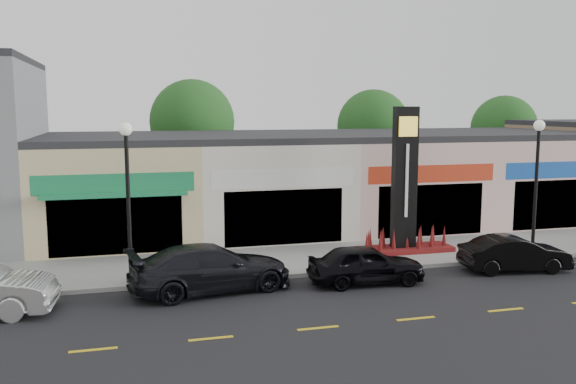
% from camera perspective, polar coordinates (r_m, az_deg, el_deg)
% --- Properties ---
extents(ground, '(120.00, 120.00, 0.00)m').
position_cam_1_polar(ground, '(21.12, 8.18, -9.00)').
color(ground, black).
rests_on(ground, ground).
extents(sidewalk, '(52.00, 4.30, 0.15)m').
position_cam_1_polar(sidewalk, '(25.01, 4.26, -6.07)').
color(sidewalk, gray).
rests_on(sidewalk, ground).
extents(curb, '(52.00, 0.20, 0.15)m').
position_cam_1_polar(curb, '(22.97, 6.12, -7.37)').
color(curb, gray).
rests_on(curb, ground).
extents(shop_beige, '(7.00, 10.85, 4.80)m').
position_cam_1_polar(shop_beige, '(30.25, -15.71, 0.58)').
color(shop_beige, '#C8BB7F').
rests_on(shop_beige, ground).
extents(shop_cream, '(7.00, 10.01, 4.80)m').
position_cam_1_polar(shop_cream, '(30.95, -2.65, 1.03)').
color(shop_cream, beige).
rests_on(shop_cream, ground).
extents(shop_pink_w, '(7.00, 10.01, 4.80)m').
position_cam_1_polar(shop_pink_w, '(33.14, 9.27, 1.40)').
color(shop_pink_w, '#CAA299').
rests_on(shop_pink_w, ground).
extents(shop_pink_e, '(7.00, 10.01, 4.80)m').
position_cam_1_polar(shop_pink_e, '(36.55, 19.34, 1.66)').
color(shop_pink_e, '#CAA299').
rests_on(shop_pink_e, ground).
extents(tree_rear_west, '(5.20, 5.20, 7.83)m').
position_cam_1_polar(tree_rear_west, '(38.28, -8.94, 6.51)').
color(tree_rear_west, '#382619').
rests_on(tree_rear_west, ground).
extents(tree_rear_mid, '(4.80, 4.80, 7.29)m').
position_cam_1_polar(tree_rear_mid, '(41.30, 7.96, 6.16)').
color(tree_rear_mid, '#382619').
rests_on(tree_rear_mid, ground).
extents(tree_rear_east, '(4.60, 4.60, 6.94)m').
position_cam_1_polar(tree_rear_east, '(46.12, 19.54, 5.65)').
color(tree_rear_east, '#382619').
rests_on(tree_rear_east, ground).
extents(lamp_west_near, '(0.44, 0.44, 5.47)m').
position_cam_1_polar(lamp_west_near, '(21.22, -14.76, 0.52)').
color(lamp_west_near, black).
rests_on(lamp_west_near, sidewalk).
extents(lamp_east_near, '(0.44, 0.44, 5.47)m').
position_cam_1_polar(lamp_east_near, '(26.58, 22.24, 1.64)').
color(lamp_east_near, black).
rests_on(lamp_east_near, sidewalk).
extents(pylon_sign, '(4.20, 1.30, 6.00)m').
position_cam_1_polar(pylon_sign, '(25.57, 10.80, -0.85)').
color(pylon_sign, '#5B0F14').
rests_on(pylon_sign, sidewalk).
extents(car_dark_sedan, '(3.07, 5.74, 1.58)m').
position_cam_1_polar(car_dark_sedan, '(20.67, -7.23, -7.07)').
color(car_dark_sedan, black).
rests_on(car_dark_sedan, ground).
extents(car_black_sedan, '(1.84, 4.13, 1.38)m').
position_cam_1_polar(car_black_sedan, '(21.56, 7.31, -6.72)').
color(car_black_sedan, black).
rests_on(car_black_sedan, ground).
extents(car_black_conv, '(1.95, 4.19, 1.33)m').
position_cam_1_polar(car_black_conv, '(24.51, 20.46, -5.43)').
color(car_black_conv, black).
rests_on(car_black_conv, ground).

